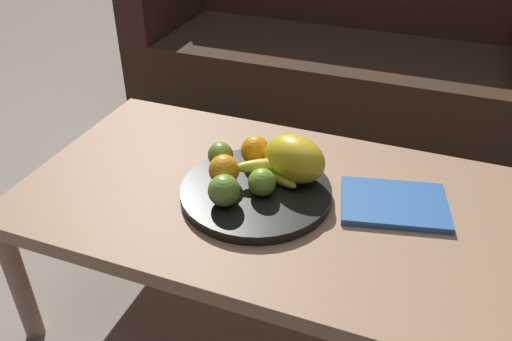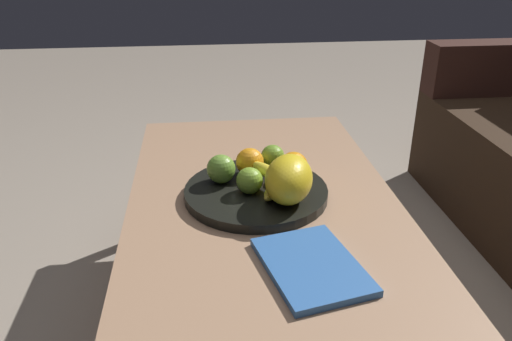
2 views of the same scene
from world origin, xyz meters
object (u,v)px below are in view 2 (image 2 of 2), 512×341
Objects in this scene: orange_front at (294,166)px; magazine at (312,266)px; orange_left at (250,162)px; coffee_table at (264,214)px; apple_left at (221,169)px; melon_large_front at (289,179)px; apple_front at (273,157)px; apple_right at (250,180)px; banana_bunch at (275,182)px; fruit_bowl at (256,192)px.

orange_front is 0.37m from magazine.
orange_front is 1.00× the size of orange_left.
coffee_table is 0.16m from apple_left.
melon_large_front is 2.14× the size of apple_left.
apple_right is at bearing -29.22° from apple_front.
banana_bunch is at bearing -154.76° from melon_large_front.
orange_front is 0.14m from apple_right.
apple_left is 0.15m from banana_bunch.
apple_left reaches higher than apple_right.
apple_front is at bearing 163.60° from coffee_table.
apple_front is 0.16m from apple_right.
coffee_table is 4.87× the size of magazine.
fruit_bowl is 2.15× the size of banana_bunch.
fruit_bowl is 5.63× the size of apple_front.
orange_front is 0.19m from apple_left.
orange_front is 0.44× the size of banana_bunch.
banana_bunch is at bearing 173.13° from magazine.
orange_left reaches higher than apple_front.
melon_large_front is 0.17m from orange_left.
apple_right reaches higher than apple_front.
orange_front reaches higher than apple_right.
orange_front is 0.09m from apple_front.
apple_left is at bearing -126.76° from melon_large_front.
apple_front is 0.14m from banana_bunch.
fruit_bowl is 0.05m from apple_right.
orange_left is at bearing -174.31° from fruit_bowl.
magazine is at bearing 13.70° from fruit_bowl.
melon_large_front reaches higher than banana_bunch.
apple_left is at bearing -133.69° from apple_right.
apple_front is at bearing -176.52° from melon_large_front.
fruit_bowl is at bearing 136.93° from apple_right.
orange_front reaches higher than magazine.
apple_left reaches higher than banana_bunch.
apple_right is (0.14, -0.08, 0.00)m from apple_front.
melon_large_front is at bearing 44.39° from fruit_bowl.
apple_front is 0.87× the size of apple_left.
fruit_bowl is at bearing -135.61° from melon_large_front.
orange_left is 1.15× the size of apple_front.
fruit_bowl is at bearing 62.50° from apple_left.
apple_right is 0.39× the size of banana_bunch.
coffee_table is 3.29× the size of fruit_bowl.
fruit_bowl is 0.14m from apple_front.
apple_front is 0.45m from magazine.
apple_front is (-0.04, 0.07, -0.01)m from orange_left.
fruit_bowl is 0.12m from orange_front.
coffee_table is at bearing 38.72° from fruit_bowl.
apple_left is 1.13× the size of apple_right.
apple_front is at bearing 174.81° from banana_bunch.
apple_left is 0.30× the size of magazine.
apple_right is (-0.00, -0.04, 0.10)m from coffee_table.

